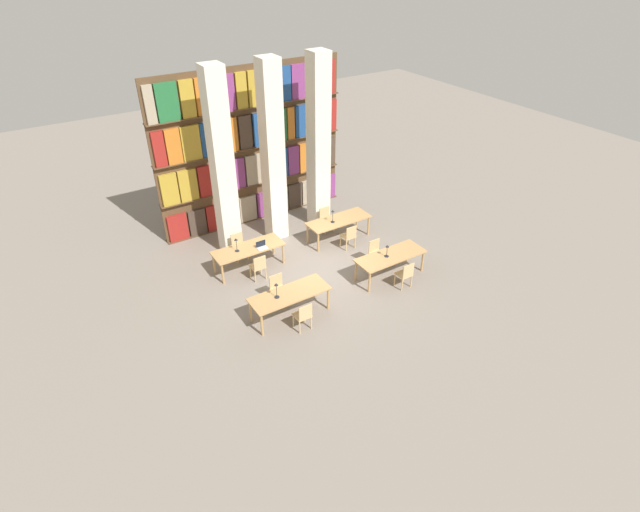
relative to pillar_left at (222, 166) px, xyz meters
The scene contains 22 objects.
ground_plane 4.41m from the pillar_left, 57.41° to the right, with size 40.00×40.00×0.00m, color gray.
bookshelf_bank 2.32m from the pillar_left, 41.20° to the left, with size 6.93×0.35×5.50m.
pillar_left is the anchor object (origin of this frame).
pillar_center 1.74m from the pillar_left, ahead, with size 0.62×0.62×6.00m.
pillar_right 3.49m from the pillar_left, ahead, with size 0.62×0.62×6.00m.
reading_table_0 4.69m from the pillar_left, 90.19° to the right, with size 2.24×0.85×0.75m.
chair_0 5.41m from the pillar_left, 90.02° to the right, with size 0.42×0.40×0.87m.
chair_1 4.21m from the pillar_left, 90.03° to the right, with size 0.42×0.40×0.87m.
desk_lamp_0 4.50m from the pillar_left, 95.45° to the right, with size 0.14×0.14×0.47m.
reading_table_1 5.86m from the pillar_left, 49.08° to the right, with size 2.24×0.85×0.75m.
chair_2 6.45m from the pillar_left, 53.51° to the right, with size 0.42×0.40×0.87m.
chair_3 5.49m from the pillar_left, 43.57° to the right, with size 0.42×0.40×0.87m.
desk_lamp_1 5.63m from the pillar_left, 50.18° to the right, with size 0.14×0.14×0.41m.
reading_table_2 2.69m from the pillar_left, 88.50° to the right, with size 2.24×0.85×0.75m.
chair_4 3.27m from the pillar_left, 89.45° to the right, with size 0.42×0.40×0.87m.
chair_5 2.61m from the pillar_left, 88.25° to the right, with size 0.42×0.40×0.87m.
desk_lamp_2 2.38m from the pillar_left, 103.73° to the right, with size 0.14×0.14×0.46m.
laptop 2.75m from the pillar_left, 75.76° to the right, with size 0.32×0.22×0.21m.
reading_table_3 4.37m from the pillar_left, 21.57° to the right, with size 2.24×0.85×0.75m.
chair_6 4.71m from the pillar_left, 31.36° to the right, with size 0.42×0.40×0.87m.
chair_7 4.28m from the pillar_left, 10.89° to the right, with size 0.42×0.40×0.87m.
desk_lamp_3 3.97m from the pillar_left, 23.96° to the right, with size 0.14×0.14×0.47m.
Camera 1 is at (-6.83, -10.93, 9.04)m, focal length 28.00 mm.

